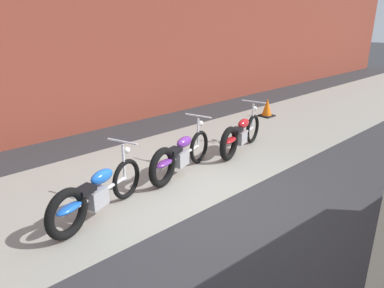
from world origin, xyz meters
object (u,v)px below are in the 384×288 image
(motorcycle_red, at_px, (239,136))
(traffic_cone, at_px, (267,108))
(motorcycle_blue, at_px, (92,196))
(motorcycle_purple, at_px, (178,157))

(motorcycle_red, xyz_separation_m, traffic_cone, (3.01, 1.39, -0.15))
(motorcycle_blue, distance_m, motorcycle_purple, 1.97)
(motorcycle_purple, height_order, motorcycle_red, same)
(motorcycle_blue, bearing_deg, motorcycle_red, -13.76)
(motorcycle_purple, relative_size, motorcycle_red, 1.00)
(traffic_cone, bearing_deg, motorcycle_red, -155.26)
(motorcycle_blue, height_order, motorcycle_red, same)
(motorcycle_purple, xyz_separation_m, motorcycle_red, (1.80, 0.02, 0.00))
(motorcycle_red, distance_m, traffic_cone, 3.32)
(motorcycle_blue, distance_m, motorcycle_red, 3.76)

